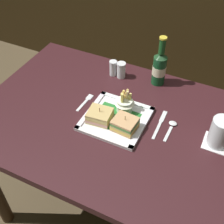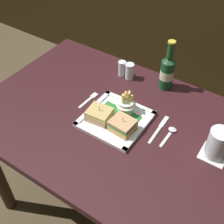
{
  "view_description": "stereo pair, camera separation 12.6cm",
  "coord_description": "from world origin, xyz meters",
  "px_view_note": "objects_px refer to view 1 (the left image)",
  "views": [
    {
      "loc": [
        0.41,
        -0.81,
        1.67
      ],
      "look_at": [
        0.02,
        -0.0,
        0.8
      ],
      "focal_mm": 47.57,
      "sensor_mm": 36.0,
      "label": 1
    },
    {
      "loc": [
        0.52,
        -0.75,
        1.67
      ],
      "look_at": [
        0.02,
        -0.0,
        0.8
      ],
      "focal_mm": 47.57,
      "sensor_mm": 36.0,
      "label": 2
    }
  ],
  "objects_px": {
    "dining_table": "(108,136)",
    "water_glass": "(219,134)",
    "square_plate": "(116,119)",
    "sandwich_half_left": "(100,116)",
    "salt_shaker": "(113,69)",
    "knife": "(160,123)",
    "fork": "(86,101)",
    "beer_bottle": "(159,67)",
    "fries_cup": "(125,103)",
    "pepper_shaker": "(121,71)",
    "spoon": "(172,126)",
    "sandwich_half_right": "(125,124)"
  },
  "relations": [
    {
      "from": "sandwich_half_left",
      "to": "spoon",
      "type": "distance_m",
      "value": 0.31
    },
    {
      "from": "square_plate",
      "to": "water_glass",
      "type": "bearing_deg",
      "value": 7.38
    },
    {
      "from": "sandwich_half_right",
      "to": "pepper_shaker",
      "type": "xyz_separation_m",
      "value": [
        -0.16,
        0.33,
        0.0
      ]
    },
    {
      "from": "dining_table",
      "to": "knife",
      "type": "xyz_separation_m",
      "value": [
        0.22,
        0.06,
        0.13
      ]
    },
    {
      "from": "water_glass",
      "to": "sandwich_half_left",
      "type": "bearing_deg",
      "value": -169.2
    },
    {
      "from": "sandwich_half_left",
      "to": "pepper_shaker",
      "type": "bearing_deg",
      "value": 98.45
    },
    {
      "from": "pepper_shaker",
      "to": "sandwich_half_left",
      "type": "bearing_deg",
      "value": -81.55
    },
    {
      "from": "sandwich_half_left",
      "to": "water_glass",
      "type": "relative_size",
      "value": 0.85
    },
    {
      "from": "sandwich_half_left",
      "to": "fork",
      "type": "xyz_separation_m",
      "value": [
        -0.12,
        0.08,
        -0.03
      ]
    },
    {
      "from": "square_plate",
      "to": "water_glass",
      "type": "height_order",
      "value": "water_glass"
    },
    {
      "from": "knife",
      "to": "pepper_shaker",
      "type": "bearing_deg",
      "value": 141.62
    },
    {
      "from": "dining_table",
      "to": "sandwich_half_right",
      "type": "relative_size",
      "value": 11.4
    },
    {
      "from": "fries_cup",
      "to": "beer_bottle",
      "type": "relative_size",
      "value": 0.44
    },
    {
      "from": "sandwich_half_left",
      "to": "sandwich_half_right",
      "type": "distance_m",
      "value": 0.12
    },
    {
      "from": "dining_table",
      "to": "spoon",
      "type": "bearing_deg",
      "value": 13.81
    },
    {
      "from": "pepper_shaker",
      "to": "fries_cup",
      "type": "bearing_deg",
      "value": -62.38
    },
    {
      "from": "water_glass",
      "to": "pepper_shaker",
      "type": "bearing_deg",
      "value": 155.79
    },
    {
      "from": "dining_table",
      "to": "spoon",
      "type": "relative_size",
      "value": 9.49
    },
    {
      "from": "pepper_shaker",
      "to": "fork",
      "type": "bearing_deg",
      "value": -105.87
    },
    {
      "from": "sandwich_half_left",
      "to": "fries_cup",
      "type": "distance_m",
      "value": 0.12
    },
    {
      "from": "water_glass",
      "to": "knife",
      "type": "relative_size",
      "value": 0.71
    },
    {
      "from": "dining_table",
      "to": "beer_bottle",
      "type": "height_order",
      "value": "beer_bottle"
    },
    {
      "from": "spoon",
      "to": "salt_shaker",
      "type": "height_order",
      "value": "salt_shaker"
    },
    {
      "from": "square_plate",
      "to": "sandwich_half_left",
      "type": "relative_size",
      "value": 2.46
    },
    {
      "from": "pepper_shaker",
      "to": "salt_shaker",
      "type": "bearing_deg",
      "value": -180.0
    },
    {
      "from": "knife",
      "to": "dining_table",
      "type": "bearing_deg",
      "value": -163.93
    },
    {
      "from": "sandwich_half_left",
      "to": "pepper_shaker",
      "type": "height_order",
      "value": "same"
    },
    {
      "from": "beer_bottle",
      "to": "pepper_shaker",
      "type": "distance_m",
      "value": 0.19
    },
    {
      "from": "dining_table",
      "to": "sandwich_half_left",
      "type": "distance_m",
      "value": 0.16
    },
    {
      "from": "water_glass",
      "to": "fork",
      "type": "bearing_deg",
      "value": -179.28
    },
    {
      "from": "water_glass",
      "to": "fork",
      "type": "height_order",
      "value": "water_glass"
    },
    {
      "from": "dining_table",
      "to": "fork",
      "type": "relative_size",
      "value": 9.2
    },
    {
      "from": "square_plate",
      "to": "beer_bottle",
      "type": "xyz_separation_m",
      "value": [
        0.07,
        0.32,
        0.09
      ]
    },
    {
      "from": "spoon",
      "to": "square_plate",
      "type": "bearing_deg",
      "value": -163.88
    },
    {
      "from": "square_plate",
      "to": "fries_cup",
      "type": "bearing_deg",
      "value": 79.14
    },
    {
      "from": "dining_table",
      "to": "water_glass",
      "type": "xyz_separation_m",
      "value": [
        0.45,
        0.05,
        0.18
      ]
    },
    {
      "from": "fries_cup",
      "to": "fork",
      "type": "bearing_deg",
      "value": -174.95
    },
    {
      "from": "fork",
      "to": "beer_bottle",
      "type": "bearing_deg",
      "value": 48.03
    },
    {
      "from": "fork",
      "to": "spoon",
      "type": "bearing_deg",
      "value": 2.79
    },
    {
      "from": "dining_table",
      "to": "square_plate",
      "type": "distance_m",
      "value": 0.14
    },
    {
      "from": "sandwich_half_right",
      "to": "sandwich_half_left",
      "type": "bearing_deg",
      "value": 180.0
    },
    {
      "from": "sandwich_half_left",
      "to": "spoon",
      "type": "relative_size",
      "value": 0.87
    },
    {
      "from": "water_glass",
      "to": "beer_bottle",
      "type": "bearing_deg",
      "value": 141.62
    },
    {
      "from": "sandwich_half_left",
      "to": "pepper_shaker",
      "type": "distance_m",
      "value": 0.33
    },
    {
      "from": "sandwich_half_right",
      "to": "square_plate",
      "type": "bearing_deg",
      "value": 147.71
    },
    {
      "from": "spoon",
      "to": "knife",
      "type": "bearing_deg",
      "value": -176.37
    },
    {
      "from": "sandwich_half_left",
      "to": "salt_shaker",
      "type": "bearing_deg",
      "value": 105.89
    },
    {
      "from": "sandwich_half_right",
      "to": "pepper_shaker",
      "type": "relative_size",
      "value": 1.24
    },
    {
      "from": "fork",
      "to": "salt_shaker",
      "type": "xyz_separation_m",
      "value": [
        0.02,
        0.24,
        0.03
      ]
    },
    {
      "from": "sandwich_half_right",
      "to": "salt_shaker",
      "type": "height_order",
      "value": "sandwich_half_right"
    }
  ]
}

